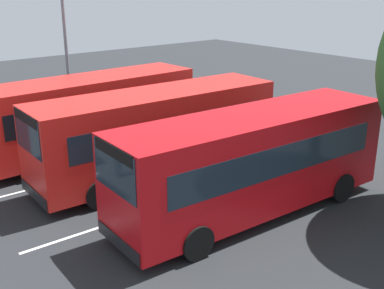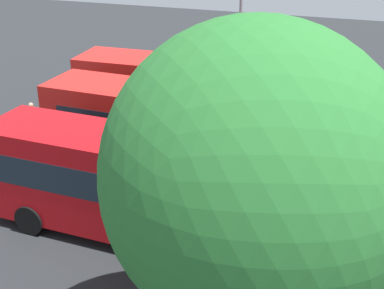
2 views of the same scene
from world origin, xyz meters
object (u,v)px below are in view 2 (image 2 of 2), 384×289
(bus_center_right, at_px, (131,184))
(street_lamp, at_px, (239,5))
(depot_tree, at_px, (254,182))
(bus_center_left, at_px, (168,129))
(bus_far_left, at_px, (184,94))
(pedestrian, at_px, (32,117))

(bus_center_right, xyz_separation_m, street_lamp, (-0.09, -12.57, 3.24))
(bus_center_right, xyz_separation_m, depot_tree, (-4.70, 4.36, 3.02))
(bus_center_left, height_order, bus_center_right, same)
(bus_far_left, xyz_separation_m, depot_tree, (-5.95, 12.76, 3.02))
(pedestrian, bearing_deg, bus_center_right, -37.91)
(bus_far_left, bearing_deg, bus_center_right, 97.04)
(depot_tree, bearing_deg, pedestrian, -39.97)
(bus_center_left, distance_m, bus_center_right, 4.46)
(bus_center_right, distance_m, pedestrian, 9.28)
(street_lamp, height_order, depot_tree, street_lamp)
(bus_far_left, height_order, depot_tree, depot_tree)
(bus_center_left, height_order, pedestrian, bus_center_left)
(bus_center_right, relative_size, depot_tree, 1.21)
(bus_far_left, relative_size, street_lamp, 1.10)
(bus_center_right, height_order, depot_tree, depot_tree)
(pedestrian, distance_m, depot_tree, 16.11)
(bus_center_right, relative_size, pedestrian, 5.92)
(pedestrian, xyz_separation_m, depot_tree, (-11.99, 10.05, 3.87))
(pedestrian, distance_m, street_lamp, 10.89)
(bus_far_left, xyz_separation_m, bus_center_left, (-0.74, 3.97, 0.00))
(bus_far_left, bearing_deg, depot_tree, 113.62)
(bus_far_left, relative_size, bus_center_right, 0.99)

